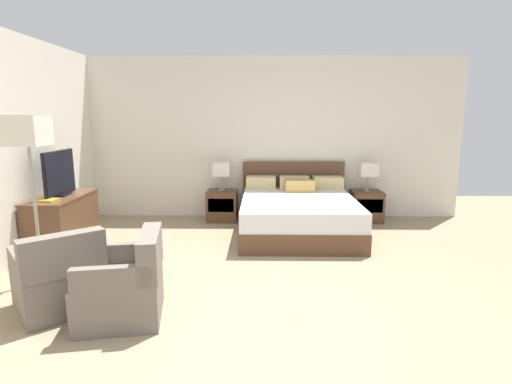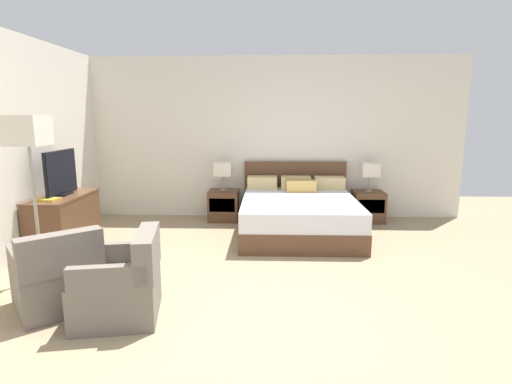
{
  "view_description": "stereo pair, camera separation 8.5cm",
  "coord_description": "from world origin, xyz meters",
  "px_view_note": "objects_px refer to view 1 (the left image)",
  "views": [
    {
      "loc": [
        0.08,
        -3.1,
        1.73
      ],
      "look_at": [
        -0.01,
        2.06,
        0.75
      ],
      "focal_mm": 28.0,
      "sensor_mm": 36.0,
      "label": 1
    },
    {
      "loc": [
        0.17,
        -3.09,
        1.73
      ],
      "look_at": [
        -0.01,
        2.06,
        0.75
      ],
      "focal_mm": 28.0,
      "sensor_mm": 36.0,
      "label": 2
    }
  ],
  "objects_px": {
    "bed": "(298,213)",
    "table_lamp_left": "(222,169)",
    "armchair_by_window": "(60,279)",
    "armchair_companion": "(125,286)",
    "nightstand_right": "(366,206)",
    "floor_lamp": "(28,141)",
    "table_lamp_right": "(368,170)",
    "nightstand_left": "(222,205)",
    "book_red_cover": "(47,200)",
    "tv": "(59,174)",
    "dresser": "(63,221)"
  },
  "relations": [
    {
      "from": "bed",
      "to": "table_lamp_left",
      "type": "bearing_deg",
      "value": 149.74
    },
    {
      "from": "armchair_by_window",
      "to": "armchair_companion",
      "type": "distance_m",
      "value": 0.66
    },
    {
      "from": "nightstand_right",
      "to": "floor_lamp",
      "type": "relative_size",
      "value": 0.29
    },
    {
      "from": "table_lamp_left",
      "to": "armchair_companion",
      "type": "distance_m",
      "value": 3.42
    },
    {
      "from": "table_lamp_right",
      "to": "floor_lamp",
      "type": "height_order",
      "value": "floor_lamp"
    },
    {
      "from": "armchair_by_window",
      "to": "bed",
      "type": "bearing_deg",
      "value": 46.47
    },
    {
      "from": "armchair_companion",
      "to": "bed",
      "type": "bearing_deg",
      "value": 56.81
    },
    {
      "from": "nightstand_left",
      "to": "book_red_cover",
      "type": "distance_m",
      "value": 2.71
    },
    {
      "from": "tv",
      "to": "bed",
      "type": "bearing_deg",
      "value": 13.37
    },
    {
      "from": "nightstand_left",
      "to": "floor_lamp",
      "type": "bearing_deg",
      "value": -122.62
    },
    {
      "from": "dresser",
      "to": "tv",
      "type": "height_order",
      "value": "tv"
    },
    {
      "from": "nightstand_left",
      "to": "armchair_companion",
      "type": "relative_size",
      "value": 0.63
    },
    {
      "from": "nightstand_left",
      "to": "tv",
      "type": "relative_size",
      "value": 0.68
    },
    {
      "from": "tv",
      "to": "floor_lamp",
      "type": "bearing_deg",
      "value": -75.03
    },
    {
      "from": "nightstand_right",
      "to": "dresser",
      "type": "xyz_separation_m",
      "value": [
        -4.38,
        -1.48,
        0.11
      ]
    },
    {
      "from": "bed",
      "to": "armchair_by_window",
      "type": "distance_m",
      "value": 3.43
    },
    {
      "from": "table_lamp_right",
      "to": "dresser",
      "type": "height_order",
      "value": "table_lamp_right"
    },
    {
      "from": "nightstand_left",
      "to": "table_lamp_left",
      "type": "xyz_separation_m",
      "value": [
        0.0,
        0.0,
        0.61
      ]
    },
    {
      "from": "armchair_companion",
      "to": "floor_lamp",
      "type": "distance_m",
      "value": 1.82
    },
    {
      "from": "bed",
      "to": "floor_lamp",
      "type": "distance_m",
      "value": 3.63
    },
    {
      "from": "nightstand_right",
      "to": "armchair_companion",
      "type": "relative_size",
      "value": 0.63
    },
    {
      "from": "table_lamp_left",
      "to": "nightstand_right",
      "type": "bearing_deg",
      "value": -0.03
    },
    {
      "from": "bed",
      "to": "table_lamp_left",
      "type": "height_order",
      "value": "table_lamp_left"
    },
    {
      "from": "bed",
      "to": "armchair_by_window",
      "type": "relative_size",
      "value": 2.1
    },
    {
      "from": "bed",
      "to": "dresser",
      "type": "bearing_deg",
      "value": -166.33
    },
    {
      "from": "tv",
      "to": "armchair_companion",
      "type": "distance_m",
      "value": 2.47
    },
    {
      "from": "book_red_cover",
      "to": "floor_lamp",
      "type": "height_order",
      "value": "floor_lamp"
    },
    {
      "from": "floor_lamp",
      "to": "nightstand_left",
      "type": "bearing_deg",
      "value": 57.38
    },
    {
      "from": "bed",
      "to": "book_red_cover",
      "type": "distance_m",
      "value": 3.39
    },
    {
      "from": "nightstand_left",
      "to": "nightstand_right",
      "type": "height_order",
      "value": "same"
    },
    {
      "from": "tv",
      "to": "armchair_by_window",
      "type": "xyz_separation_m",
      "value": [
        0.81,
        -1.73,
        -0.71
      ]
    },
    {
      "from": "table_lamp_left",
      "to": "armchair_companion",
      "type": "relative_size",
      "value": 0.59
    },
    {
      "from": "armchair_by_window",
      "to": "floor_lamp",
      "type": "height_order",
      "value": "floor_lamp"
    },
    {
      "from": "table_lamp_left",
      "to": "dresser",
      "type": "xyz_separation_m",
      "value": [
        -1.96,
        -1.48,
        -0.5
      ]
    },
    {
      "from": "floor_lamp",
      "to": "bed",
      "type": "bearing_deg",
      "value": 33.33
    },
    {
      "from": "dresser",
      "to": "bed",
      "type": "bearing_deg",
      "value": 13.67
    },
    {
      "from": "table_lamp_left",
      "to": "armchair_by_window",
      "type": "bearing_deg",
      "value": -109.83
    },
    {
      "from": "dresser",
      "to": "floor_lamp",
      "type": "height_order",
      "value": "floor_lamp"
    },
    {
      "from": "bed",
      "to": "dresser",
      "type": "height_order",
      "value": "bed"
    },
    {
      "from": "table_lamp_right",
      "to": "dresser",
      "type": "xyz_separation_m",
      "value": [
        -4.38,
        -1.48,
        -0.5
      ]
    },
    {
      "from": "bed",
      "to": "nightstand_right",
      "type": "xyz_separation_m",
      "value": [
        1.21,
        0.7,
        -0.04
      ]
    },
    {
      "from": "table_lamp_right",
      "to": "floor_lamp",
      "type": "relative_size",
      "value": 0.27
    },
    {
      "from": "bed",
      "to": "table_lamp_right",
      "type": "xyz_separation_m",
      "value": [
        1.21,
        0.71,
        0.57
      ]
    },
    {
      "from": "table_lamp_left",
      "to": "tv",
      "type": "height_order",
      "value": "tv"
    },
    {
      "from": "nightstand_right",
      "to": "dresser",
      "type": "bearing_deg",
      "value": -161.38
    },
    {
      "from": "table_lamp_left",
      "to": "table_lamp_right",
      "type": "relative_size",
      "value": 1.0
    },
    {
      "from": "bed",
      "to": "nightstand_left",
      "type": "bearing_deg",
      "value": 149.8
    },
    {
      "from": "nightstand_right",
      "to": "table_lamp_left",
      "type": "bearing_deg",
      "value": 179.97
    },
    {
      "from": "bed",
      "to": "floor_lamp",
      "type": "relative_size",
      "value": 1.16
    },
    {
      "from": "nightstand_left",
      "to": "nightstand_right",
      "type": "distance_m",
      "value": 2.42
    }
  ]
}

